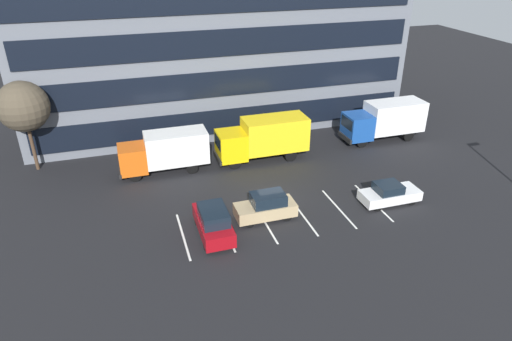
# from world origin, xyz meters

# --- Properties ---
(ground_plane) EXTENTS (120.00, 120.00, 0.00)m
(ground_plane) POSITION_xyz_m (0.00, 0.00, 0.00)
(ground_plane) COLOR black
(office_building) EXTENTS (36.41, 12.57, 21.60)m
(office_building) POSITION_xyz_m (0.00, 17.95, 10.80)
(office_building) COLOR slate
(office_building) RESTS_ON ground_plane
(lot_markings) EXTENTS (14.14, 5.40, 0.01)m
(lot_markings) POSITION_xyz_m (-0.00, -2.60, 0.00)
(lot_markings) COLOR silver
(lot_markings) RESTS_ON ground_plane
(box_truck_orange) EXTENTS (7.26, 2.40, 3.37)m
(box_truck_orange) POSITION_xyz_m (-6.72, 6.96, 1.89)
(box_truck_orange) COLOR #D85914
(box_truck_orange) RESTS_ON ground_plane
(box_truck_blue) EXTENTS (7.85, 2.60, 3.64)m
(box_truck_blue) POSITION_xyz_m (13.92, 7.50, 2.05)
(box_truck_blue) COLOR #194799
(box_truck_blue) RESTS_ON ground_plane
(box_truck_yellow_all) EXTENTS (7.95, 2.63, 3.69)m
(box_truck_yellow_all) POSITION_xyz_m (1.65, 6.80, 2.07)
(box_truck_yellow_all) COLOR yellow
(box_truck_yellow_all) RESTS_ON ground_plane
(suv_tan) EXTENTS (4.16, 1.76, 1.88)m
(suv_tan) POSITION_xyz_m (-1.16, -2.18, 0.91)
(suv_tan) COLOR tan
(suv_tan) RESTS_ON ground_plane
(sedan_white) EXTENTS (4.35, 1.82, 1.56)m
(sedan_white) POSITION_xyz_m (8.05, -2.92, 0.74)
(sedan_white) COLOR white
(sedan_white) RESTS_ON ground_plane
(suv_maroon) EXTENTS (1.92, 4.53, 2.05)m
(suv_maroon) POSITION_xyz_m (-5.04, -3.04, 0.99)
(suv_maroon) COLOR maroon
(suv_maroon) RESTS_ON ground_plane
(bare_tree) EXTENTS (4.00, 4.00, 7.51)m
(bare_tree) POSITION_xyz_m (-17.00, 10.64, 5.49)
(bare_tree) COLOR #473323
(bare_tree) RESTS_ON ground_plane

